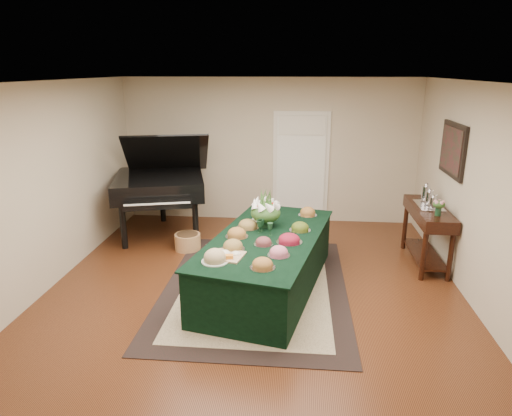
# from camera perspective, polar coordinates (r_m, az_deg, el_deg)

# --- Properties ---
(ground) EXTENTS (6.00, 6.00, 0.00)m
(ground) POSITION_cam_1_polar(r_m,az_deg,el_deg) (6.25, -0.26, -10.06)
(ground) COLOR black
(ground) RESTS_ON ground
(area_rug) EXTENTS (2.44, 3.41, 0.01)m
(area_rug) POSITION_cam_1_polar(r_m,az_deg,el_deg) (6.28, -0.07, -9.83)
(area_rug) COLOR black
(area_rug) RESTS_ON ground
(kitchen_doorway) EXTENTS (1.05, 0.07, 2.10)m
(kitchen_doorway) POSITION_cam_1_polar(r_m,az_deg,el_deg) (8.70, 5.60, 4.88)
(kitchen_doorway) COLOR silver
(kitchen_doorway) RESTS_ON ground
(buffet_table) EXTENTS (1.85, 2.94, 0.74)m
(buffet_table) POSITION_cam_1_polar(r_m,az_deg,el_deg) (6.13, 1.41, -6.76)
(buffet_table) COLOR black
(buffet_table) RESTS_ON ground
(food_platters) EXTENTS (1.37, 2.31, 0.12)m
(food_platters) POSITION_cam_1_polar(r_m,az_deg,el_deg) (5.94, 0.81, -3.20)
(food_platters) COLOR silver
(food_platters) RESTS_ON buffet_table
(cutting_board) EXTENTS (0.42, 0.42, 0.10)m
(cutting_board) POSITION_cam_1_polar(r_m,az_deg,el_deg) (5.37, -3.48, -5.69)
(cutting_board) COLOR tan
(cutting_board) RESTS_ON buffet_table
(green_goblets) EXTENTS (0.23, 0.24, 0.18)m
(green_goblets) POSITION_cam_1_polar(r_m,az_deg,el_deg) (6.07, 0.86, -2.33)
(green_goblets) COLOR #14341E
(green_goblets) RESTS_ON buffet_table
(floral_centerpiece) EXTENTS (0.43, 0.43, 0.43)m
(floral_centerpiece) POSITION_cam_1_polar(r_m,az_deg,el_deg) (6.27, 1.22, -0.14)
(floral_centerpiece) COLOR #14341E
(floral_centerpiece) RESTS_ON buffet_table
(grand_piano) EXTENTS (1.87, 2.08, 1.82)m
(grand_piano) POSITION_cam_1_polar(r_m,az_deg,el_deg) (8.13, -11.92, 3.00)
(grand_piano) COLOR black
(grand_piano) RESTS_ON ground
(wicker_basket) EXTENTS (0.42, 0.42, 0.26)m
(wicker_basket) POSITION_cam_1_polar(r_m,az_deg,el_deg) (7.56, -8.54, -4.19)
(wicker_basket) COLOR #A16E40
(wicker_basket) RESTS_ON ground
(mahogany_sideboard) EXTENTS (0.45, 1.40, 0.89)m
(mahogany_sideboard) POSITION_cam_1_polar(r_m,az_deg,el_deg) (7.23, 20.73, -1.40)
(mahogany_sideboard) COLOR black
(mahogany_sideboard) RESTS_ON ground
(tea_service) EXTENTS (0.34, 0.58, 0.30)m
(tea_service) POSITION_cam_1_polar(r_m,az_deg,el_deg) (7.22, 20.81, 1.20)
(tea_service) COLOR silver
(tea_service) RESTS_ON mahogany_sideboard
(pink_bouquet) EXTENTS (0.18, 0.18, 0.23)m
(pink_bouquet) POSITION_cam_1_polar(r_m,az_deg,el_deg) (6.76, 21.89, 0.36)
(pink_bouquet) COLOR #14341E
(pink_bouquet) RESTS_ON mahogany_sideboard
(wall_painting) EXTENTS (0.05, 0.95, 0.75)m
(wall_painting) POSITION_cam_1_polar(r_m,az_deg,el_deg) (7.05, 23.37, 6.72)
(wall_painting) COLOR black
(wall_painting) RESTS_ON ground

